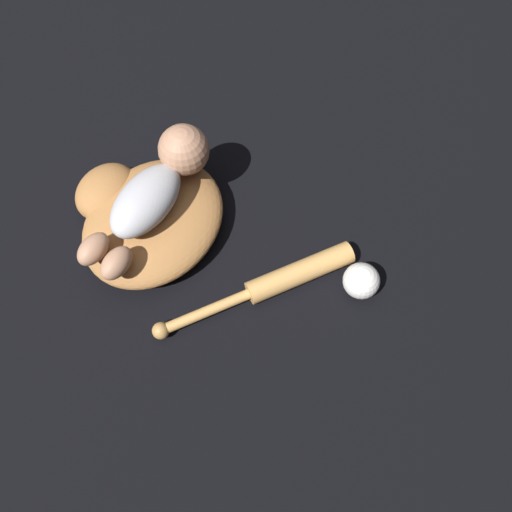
# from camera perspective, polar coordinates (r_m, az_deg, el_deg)

# --- Properties ---
(ground_plane) EXTENTS (6.00, 6.00, 0.00)m
(ground_plane) POSITION_cam_1_polar(r_m,az_deg,el_deg) (1.12, -11.44, 4.25)
(ground_plane) COLOR black
(baseball_glove) EXTENTS (0.41, 0.39, 0.08)m
(baseball_glove) POSITION_cam_1_polar(r_m,az_deg,el_deg) (1.08, -12.51, 4.49)
(baseball_glove) COLOR #A8703D
(baseball_glove) RESTS_ON ground
(baby_figure) EXTENTS (0.34, 0.23, 0.10)m
(baby_figure) POSITION_cam_1_polar(r_m,az_deg,el_deg) (1.01, -11.29, 7.82)
(baby_figure) COLOR #B2B2B7
(baby_figure) RESTS_ON baseball_glove
(baseball_bat) EXTENTS (0.43, 0.09, 0.05)m
(baseball_bat) POSITION_cam_1_polar(r_m,az_deg,el_deg) (1.01, 2.71, -2.87)
(baseball_bat) COLOR tan
(baseball_bat) RESTS_ON ground
(baseball) EXTENTS (0.07, 0.07, 0.07)m
(baseball) POSITION_cam_1_polar(r_m,az_deg,el_deg) (1.01, 11.94, -2.79)
(baseball) COLOR white
(baseball) RESTS_ON ground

